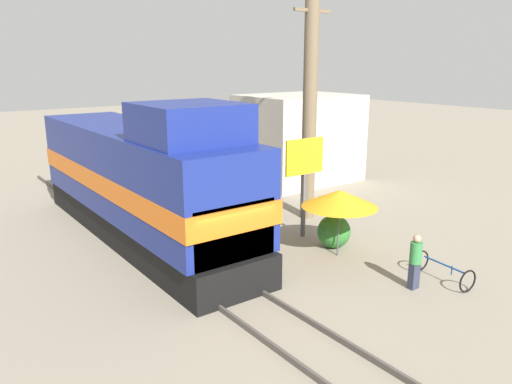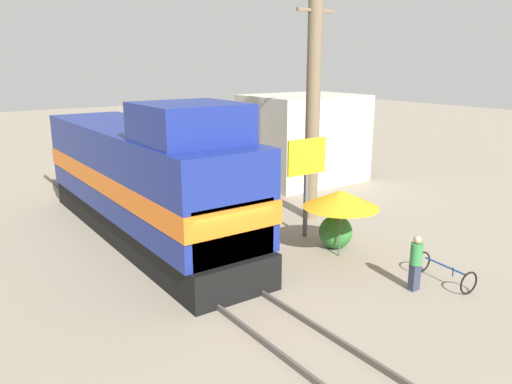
% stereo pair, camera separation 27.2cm
% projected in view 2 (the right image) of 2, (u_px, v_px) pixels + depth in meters
% --- Properties ---
extents(ground_plane, '(120.00, 120.00, 0.00)m').
position_uv_depth(ground_plane, '(218.00, 286.00, 14.46)').
color(ground_plane, gray).
extents(rail_near, '(0.08, 35.45, 0.15)m').
position_uv_depth(rail_near, '(196.00, 290.00, 14.04)').
color(rail_near, '#4C4742').
rests_on(rail_near, ground_plane).
extents(rail_far, '(0.08, 35.45, 0.15)m').
position_uv_depth(rail_far, '(238.00, 278.00, 14.84)').
color(rail_far, '#4C4742').
rests_on(rail_far, ground_plane).
extents(locomotive, '(3.06, 13.11, 5.17)m').
position_uv_depth(locomotive, '(145.00, 181.00, 17.80)').
color(locomotive, black).
rests_on(locomotive, ground_plane).
extents(utility_pole, '(1.80, 0.57, 9.29)m').
position_uv_depth(utility_pole, '(313.00, 104.00, 19.66)').
color(utility_pole, '#726047').
rests_on(utility_pole, ground_plane).
extents(vendor_umbrella, '(2.51, 2.51, 2.27)m').
position_uv_depth(vendor_umbrella, '(341.00, 199.00, 16.21)').
color(vendor_umbrella, '#4C4C4C').
rests_on(vendor_umbrella, ground_plane).
extents(billboard_sign, '(1.71, 0.12, 3.66)m').
position_uv_depth(billboard_sign, '(307.00, 165.00, 17.91)').
color(billboard_sign, '#595959').
rests_on(billboard_sign, ground_plane).
extents(shrub_cluster, '(1.16, 1.16, 1.16)m').
position_uv_depth(shrub_cluster, '(336.00, 232.00, 17.30)').
color(shrub_cluster, '#2D722D').
rests_on(shrub_cluster, ground_plane).
extents(person_bystander, '(0.34, 0.34, 1.63)m').
position_uv_depth(person_bystander, '(416.00, 261.00, 14.03)').
color(person_bystander, '#2D3347').
rests_on(person_bystander, ground_plane).
extents(bicycle, '(0.87, 1.82, 0.68)m').
position_uv_depth(bicycle, '(444.00, 272.00, 14.61)').
color(bicycle, black).
rests_on(bicycle, ground_plane).
extents(building_block_distant, '(5.87, 4.55, 4.60)m').
position_uv_depth(building_block_distant, '(303.00, 138.00, 26.84)').
color(building_block_distant, '#B7B2A3').
rests_on(building_block_distant, ground_plane).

